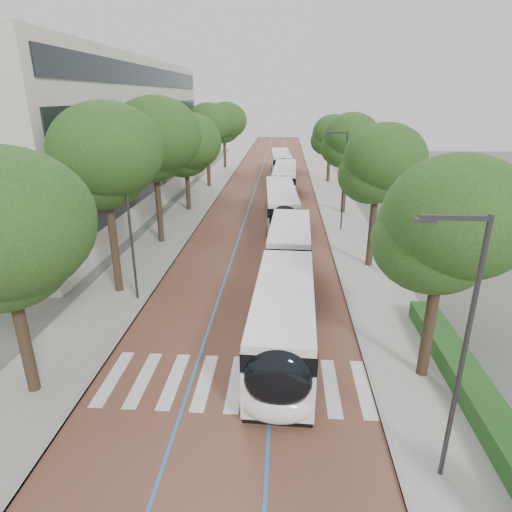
% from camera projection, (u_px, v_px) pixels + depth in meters
% --- Properties ---
extents(ground, '(160.00, 160.00, 0.00)m').
position_uv_depth(ground, '(228.00, 400.00, 16.08)').
color(ground, '#51544C').
rests_on(ground, ground).
extents(road, '(11.00, 140.00, 0.02)m').
position_uv_depth(road, '(269.00, 187.00, 53.44)').
color(road, brown).
rests_on(road, ground).
extents(sidewalk_left, '(4.00, 140.00, 0.12)m').
position_uv_depth(sidewalk_left, '(209.00, 186.00, 53.89)').
color(sidewalk_left, gray).
rests_on(sidewalk_left, ground).
extents(sidewalk_right, '(4.00, 140.00, 0.12)m').
position_uv_depth(sidewalk_right, '(329.00, 188.00, 52.96)').
color(sidewalk_right, gray).
rests_on(sidewalk_right, ground).
extents(kerb_left, '(0.20, 140.00, 0.14)m').
position_uv_depth(kerb_left, '(224.00, 186.00, 53.77)').
color(kerb_left, gray).
rests_on(kerb_left, ground).
extents(kerb_right, '(0.20, 140.00, 0.14)m').
position_uv_depth(kerb_right, '(314.00, 187.00, 53.08)').
color(kerb_right, gray).
rests_on(kerb_right, ground).
extents(zebra_crossing, '(10.55, 3.60, 0.01)m').
position_uv_depth(zebra_crossing, '(236.00, 383.00, 16.99)').
color(zebra_crossing, silver).
rests_on(zebra_crossing, ground).
extents(lane_line_left, '(0.12, 126.00, 0.01)m').
position_uv_depth(lane_line_left, '(256.00, 187.00, 53.54)').
color(lane_line_left, blue).
rests_on(lane_line_left, road).
extents(lane_line_right, '(0.12, 126.00, 0.01)m').
position_uv_depth(lane_line_right, '(281.00, 187.00, 53.34)').
color(lane_line_right, blue).
rests_on(lane_line_right, road).
extents(office_building, '(18.11, 40.00, 14.00)m').
position_uv_depth(office_building, '(62.00, 137.00, 40.98)').
color(office_building, '#BAB8AC').
rests_on(office_building, ground).
extents(hedge, '(1.20, 14.00, 0.80)m').
position_uv_depth(hedge, '(479.00, 399.00, 15.33)').
color(hedge, '#1C4819').
rests_on(hedge, sidewalk_right).
extents(streetlight_near, '(1.82, 0.20, 8.00)m').
position_uv_depth(streetlight_near, '(460.00, 336.00, 11.17)').
color(streetlight_near, '#323235').
rests_on(streetlight_near, sidewalk_right).
extents(streetlight_far, '(1.82, 0.20, 8.00)m').
position_uv_depth(streetlight_far, '(342.00, 174.00, 34.53)').
color(streetlight_far, '#323235').
rests_on(streetlight_far, sidewalk_right).
extents(lamp_post_left, '(0.14, 0.14, 8.00)m').
position_uv_depth(lamp_post_left, '(130.00, 230.00, 22.48)').
color(lamp_post_left, '#323235').
rests_on(lamp_post_left, sidewalk_left).
extents(trees_left, '(6.48, 61.18, 10.22)m').
position_uv_depth(trees_left, '(180.00, 142.00, 38.55)').
color(trees_left, black).
rests_on(trees_left, ground).
extents(trees_right, '(5.21, 47.19, 8.80)m').
position_uv_depth(trees_right, '(357.00, 156.00, 34.14)').
color(trees_right, black).
rests_on(trees_right, ground).
extents(lead_bus, '(3.16, 18.47, 3.20)m').
position_uv_depth(lead_bus, '(287.00, 284.00, 21.97)').
color(lead_bus, black).
rests_on(lead_bus, ground).
extents(bus_queued_0, '(3.17, 12.51, 3.20)m').
position_uv_depth(bus_queued_0, '(281.00, 207.00, 37.15)').
color(bus_queued_0, white).
rests_on(bus_queued_0, ground).
extents(bus_queued_1, '(2.81, 12.45, 3.20)m').
position_uv_depth(bus_queued_1, '(285.00, 181.00, 48.85)').
color(bus_queued_1, white).
rests_on(bus_queued_1, ground).
extents(bus_queued_2, '(3.16, 12.51, 3.20)m').
position_uv_depth(bus_queued_2, '(281.00, 164.00, 61.07)').
color(bus_queued_2, white).
rests_on(bus_queued_2, ground).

